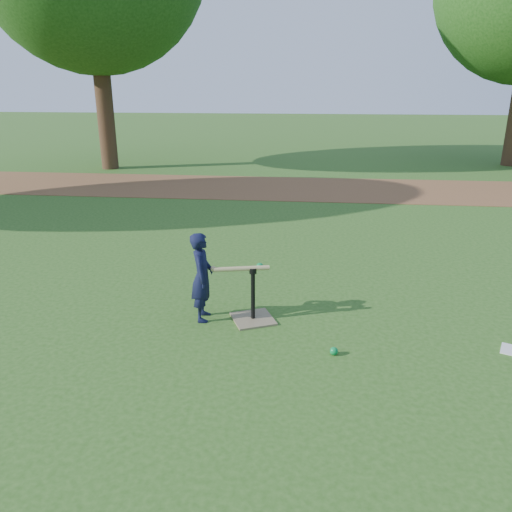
# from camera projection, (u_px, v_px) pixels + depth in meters

# --- Properties ---
(ground) EXTENTS (80.00, 80.00, 0.00)m
(ground) POSITION_uv_depth(u_px,v_px,m) (288.00, 325.00, 5.43)
(ground) COLOR #285116
(ground) RESTS_ON ground
(dirt_strip) EXTENTS (24.00, 3.00, 0.01)m
(dirt_strip) POSITION_uv_depth(u_px,v_px,m) (303.00, 188.00, 12.47)
(dirt_strip) COLOR brown
(dirt_strip) RESTS_ON ground
(child) EXTENTS (0.27, 0.39, 1.00)m
(child) POSITION_uv_depth(u_px,v_px,m) (202.00, 277.00, 5.43)
(child) COLOR black
(child) RESTS_ON ground
(wiffle_ball_ground) EXTENTS (0.08, 0.08, 0.08)m
(wiffle_ball_ground) POSITION_uv_depth(u_px,v_px,m) (334.00, 351.00, 4.83)
(wiffle_ball_ground) COLOR #0B7F38
(wiffle_ball_ground) RESTS_ON ground
(batting_tee) EXTENTS (0.57, 0.57, 0.61)m
(batting_tee) POSITION_uv_depth(u_px,v_px,m) (253.00, 311.00, 5.52)
(batting_tee) COLOR #786A4C
(batting_tee) RESTS_ON ground
(swing_action) EXTENTS (0.63, 0.24, 0.08)m
(swing_action) POSITION_uv_depth(u_px,v_px,m) (242.00, 268.00, 5.37)
(swing_action) COLOR tan
(swing_action) RESTS_ON ground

